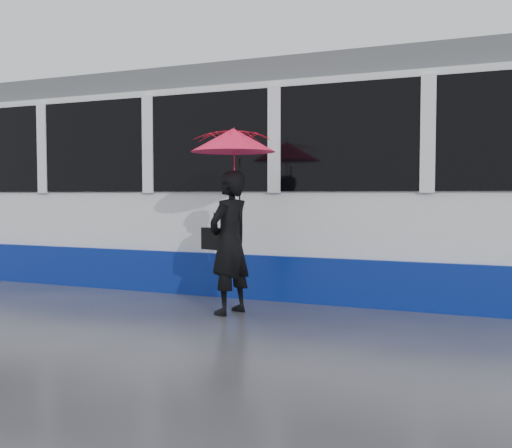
% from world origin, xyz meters
% --- Properties ---
extents(ground, '(90.00, 90.00, 0.00)m').
position_xyz_m(ground, '(0.00, 0.00, 0.00)').
color(ground, '#2F2F35').
rests_on(ground, ground).
extents(rails, '(34.00, 1.51, 0.02)m').
position_xyz_m(rails, '(0.00, 2.50, 0.01)').
color(rails, '#3F3D38').
rests_on(rails, ground).
extents(tram, '(26.00, 2.56, 3.35)m').
position_xyz_m(tram, '(0.75, 2.50, 1.64)').
color(tram, white).
rests_on(tram, ground).
extents(woman, '(0.57, 0.72, 1.75)m').
position_xyz_m(woman, '(0.03, 0.27, 0.87)').
color(woman, black).
rests_on(woman, ground).
extents(umbrella, '(1.26, 1.26, 1.18)m').
position_xyz_m(umbrella, '(0.08, 0.27, 1.91)').
color(umbrella, '#FF1593').
rests_on(umbrella, ground).
extents(handbag, '(0.34, 0.21, 0.45)m').
position_xyz_m(handbag, '(-0.19, 0.29, 0.92)').
color(handbag, black).
rests_on(handbag, ground).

